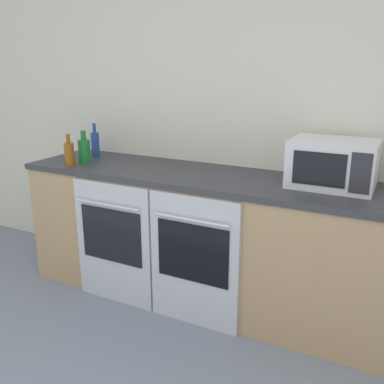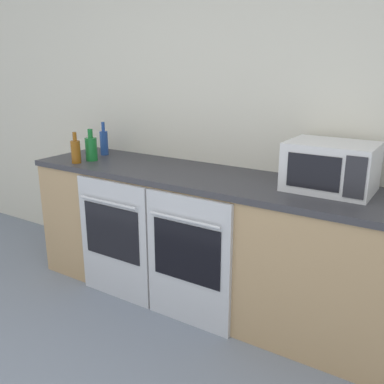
{
  "view_description": "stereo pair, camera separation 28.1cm",
  "coord_description": "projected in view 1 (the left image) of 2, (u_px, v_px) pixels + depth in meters",
  "views": [
    {
      "loc": [
        1.17,
        -0.57,
        1.65
      ],
      "look_at": [
        -0.13,
        1.97,
        0.79
      ],
      "focal_mm": 40.0,
      "sensor_mm": 36.0,
      "label": 1
    },
    {
      "loc": [
        1.41,
        -0.43,
        1.65
      ],
      "look_at": [
        -0.13,
        1.97,
        0.79
      ],
      "focal_mm": 40.0,
      "sensor_mm": 36.0,
      "label": 2
    }
  ],
  "objects": [
    {
      "name": "wall_back",
      "position": [
        230.0,
        114.0,
        3.07
      ],
      "size": [
        10.0,
        0.06,
        2.6
      ],
      "color": "silver",
      "rests_on": "ground_plane"
    },
    {
      "name": "counter_back",
      "position": [
        209.0,
        239.0,
        3.01
      ],
      "size": [
        2.73,
        0.67,
        0.93
      ],
      "color": "tan",
      "rests_on": "ground_plane"
    },
    {
      "name": "oven_left",
      "position": [
        113.0,
        243.0,
        2.98
      ],
      "size": [
        0.62,
        0.06,
        0.88
      ],
      "color": "silver",
      "rests_on": "ground_plane"
    },
    {
      "name": "oven_right",
      "position": [
        194.0,
        261.0,
        2.7
      ],
      "size": [
        0.62,
        0.06,
        0.88
      ],
      "color": "silver",
      "rests_on": "ground_plane"
    },
    {
      "name": "microwave",
      "position": [
        333.0,
        163.0,
        2.57
      ],
      "size": [
        0.5,
        0.38,
        0.28
      ],
      "color": "silver",
      "rests_on": "counter_back"
    },
    {
      "name": "bottle_blue",
      "position": [
        95.0,
        144.0,
        3.41
      ],
      "size": [
        0.06,
        0.06,
        0.27
      ],
      "color": "#234793",
      "rests_on": "counter_back"
    },
    {
      "name": "bottle_green",
      "position": [
        84.0,
        150.0,
        3.2
      ],
      "size": [
        0.09,
        0.09,
        0.24
      ],
      "color": "#19722D",
      "rests_on": "counter_back"
    },
    {
      "name": "bottle_amber",
      "position": [
        69.0,
        153.0,
        3.11
      ],
      "size": [
        0.07,
        0.07,
        0.23
      ],
      "color": "#8C5114",
      "rests_on": "counter_back"
    }
  ]
}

